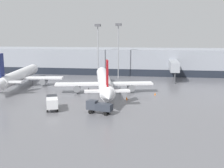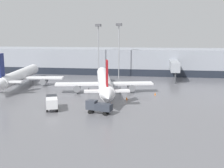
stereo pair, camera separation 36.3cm
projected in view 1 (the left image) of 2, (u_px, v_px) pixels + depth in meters
terminal_building at (74, 60)px, 106.44m from camera, size 160.00×29.12×9.00m
parked_jet_1 at (104, 81)px, 69.15m from camera, size 24.04×38.76×9.35m
parked_jet_2 at (19, 76)px, 78.49m from camera, size 24.67×36.20×9.85m
service_truck_0 at (99, 106)px, 51.11m from camera, size 5.05×2.69×2.38m
service_truck_1 at (52, 102)px, 53.60m from camera, size 3.70×5.36×2.55m
traffic_cone_0 at (112, 105)px, 56.39m from camera, size 0.52×0.52×0.77m
traffic_cone_2 at (155, 94)px, 66.81m from camera, size 0.38×0.38×0.68m
traffic_cone_3 at (127, 98)px, 62.25m from camera, size 0.44×0.44×0.66m
apron_light_mast_2 at (118, 35)px, 89.37m from camera, size 1.80×1.80×17.63m
apron_light_mast_4 at (98, 35)px, 92.62m from camera, size 1.80×1.80×17.51m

